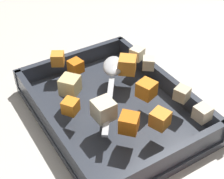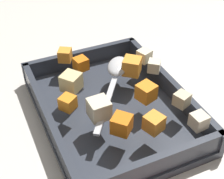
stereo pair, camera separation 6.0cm
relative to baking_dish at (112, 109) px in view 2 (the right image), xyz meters
The scene contains 16 objects.
ground_plane 0.02m from the baking_dish, 23.81° to the right, with size 4.00×4.00×0.00m, color beige.
baking_dish is the anchor object (origin of this frame).
carrot_chunk_heap_top 0.09m from the baking_dish, 124.85° to the left, with size 0.03×0.03×0.03m, color orange.
carrot_chunk_front_center 0.11m from the baking_dish, 15.08° to the right, with size 0.03×0.03×0.03m, color orange.
carrot_chunk_corner_se 0.11m from the baking_dish, 166.24° to the right, with size 0.02×0.02×0.02m, color orange.
carrot_chunk_corner_nw 0.15m from the baking_dish, 163.05° to the right, with size 0.02×0.02×0.02m, color orange.
carrot_chunk_near_right 0.08m from the baking_dish, 53.52° to the left, with size 0.03×0.03×0.03m, color orange.
carrot_chunk_near_spoon 0.10m from the baking_dish, 87.60° to the right, with size 0.02×0.02×0.02m, color orange.
carrot_chunk_mid_right 0.12m from the baking_dish, 12.23° to the left, with size 0.03×0.03×0.03m, color orange.
potato_chunk_corner_ne 0.13m from the baking_dish, 124.24° to the left, with size 0.02×0.02×0.02m, color beige.
potato_chunk_rim_edge 0.08m from the baking_dish, 44.42° to the right, with size 0.03×0.03×0.03m, color beige.
potato_chunk_center 0.13m from the baking_dish, 51.89° to the left, with size 0.02×0.02×0.02m, color beige.
potato_chunk_far_right 0.09m from the baking_dish, 125.42° to the right, with size 0.03×0.03×0.03m, color #E0CC89.
potato_chunk_mid_left 0.12m from the baking_dish, 106.79° to the left, with size 0.02×0.02×0.02m, color beige.
parsnip_chunk_under_handle 0.17m from the baking_dish, 34.79° to the left, with size 0.02×0.02×0.02m, color beige.
serving_spoon 0.07m from the baking_dish, 147.13° to the left, with size 0.18×0.14×0.02m.
Camera 2 is at (0.42, -0.19, 0.44)m, focal length 54.64 mm.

